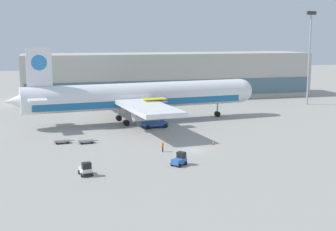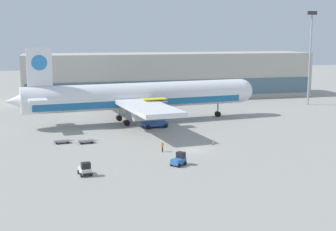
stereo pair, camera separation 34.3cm
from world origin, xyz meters
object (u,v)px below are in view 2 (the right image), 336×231
Objects in this scene: baggage_tug_foreground at (179,160)px; baggage_dolly_lead at (62,141)px; airplane_main at (137,97)px; traffic_cone_near at (213,143)px; ground_crew_near at (162,146)px; light_mast at (310,52)px; baggage_dolly_second at (86,141)px; baggage_tug_mid at (85,169)px; scissor_lift_loader at (155,117)px.

baggage_tug_foreground reaches higher than baggage_dolly_lead.
baggage_tug_foreground is 0.74× the size of baggage_dolly_lead.
baggage_tug_foreground is (-0.73, -36.89, -4.96)m from airplane_main.
airplane_main is 73.74× the size of traffic_cone_near.
baggage_dolly_lead is 19.56m from ground_crew_near.
baggage_tug_foreground is (-53.06, -51.14, -14.07)m from light_mast.
light_mast is 6.95× the size of baggage_dolly_second.
baggage_dolly_lead is 4.78× the size of traffic_cone_near.
light_mast reaches higher than ground_crew_near.
baggage_dolly_lead is at bearing 162.78° from traffic_cone_near.
baggage_tug_foreground and baggage_tug_mid have the same top height.
light_mast reaches higher than airplane_main.
ground_crew_near is (-1.13, -28.16, -4.79)m from airplane_main.
airplane_main reaches higher than baggage_tug_mid.
baggage_tug_mid is (-15.01, -38.42, -4.96)m from airplane_main.
scissor_lift_loader is at bearing 141.26° from baggage_tug_mid.
ground_crew_near is at bearing -45.15° from baggage_dolly_second.
baggage_dolly_lead and baggage_dolly_second have the same top height.
baggage_dolly_second is at bearing -20.14° from baggage_dolly_lead.
baggage_tug_mid is 17.26m from ground_crew_near.
scissor_lift_loader is (2.49, -6.95, -3.52)m from airplane_main.
traffic_cone_near is (26.43, -8.19, -0.00)m from baggage_dolly_lead.
airplane_main is 9.30× the size of scissor_lift_loader.
airplane_main is at bearing 50.31° from baggage_tug_foreground.
baggage_dolly_lead is at bearing 94.79° from ground_crew_near.
ground_crew_near is (13.87, 10.27, 0.17)m from baggage_tug_mid.
ground_crew_near is 2.26× the size of traffic_cone_near.
baggage_dolly_lead is at bearing 176.76° from baggage_tug_mid.
baggage_tug_mid reaches higher than traffic_cone_near.
baggage_tug_mid is (-14.28, -1.54, 0.00)m from baggage_tug_foreground.
traffic_cone_near reaches higher than baggage_dolly_second.
baggage_dolly_second is (-15.60, -11.43, -1.93)m from scissor_lift_loader.
airplane_main is 27.58m from traffic_cone_near.
baggage_dolly_second is at bearing -150.02° from scissor_lift_loader.
airplane_main is 32.66× the size of ground_crew_near.
baggage_dolly_second is at bearing 162.22° from traffic_cone_near.
baggage_dolly_lead is (-69.72, -31.54, -14.56)m from light_mast.
airplane_main is 21.90× the size of baggage_tug_mid.
ground_crew_near is (-3.63, -21.21, -1.27)m from scissor_lift_loader.
light_mast is at bearing 9.01° from airplane_main.
ground_crew_near is (-53.47, -42.41, -13.90)m from light_mast.
light_mast is 55.00m from airplane_main.
baggage_tug_mid is at bearing 147.59° from baggage_tug_foreground.
baggage_tug_foreground is 14.36m from baggage_tug_mid.
baggage_dolly_lead is (-17.39, -17.29, -5.45)m from airplane_main.
traffic_cone_near is at bearing -76.78° from scissor_lift_loader.
baggage_dolly_second is (-13.11, -18.37, -5.45)m from airplane_main.
baggage_dolly_second is 4.78× the size of traffic_cone_near.
baggage_tug_mid is at bearing -151.70° from traffic_cone_near.
baggage_dolly_lead is at bearing 159.86° from baggage_dolly_second.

